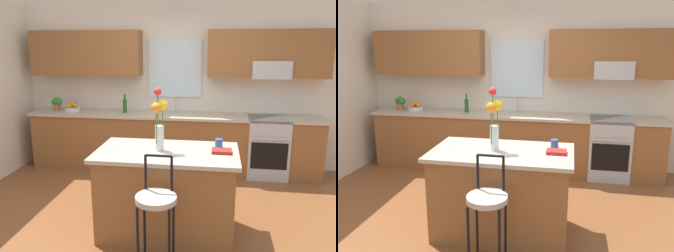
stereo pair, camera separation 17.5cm
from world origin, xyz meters
TOP-DOWN VIEW (x-y plane):
  - ground_plane at (0.00, 0.00)m, footprint 14.00×14.00m
  - back_wall_assembly at (0.03, 1.98)m, footprint 5.60×0.50m
  - counter_run at (0.00, 1.70)m, footprint 4.56×0.64m
  - sink_faucet at (0.04, 1.84)m, footprint 0.02×0.13m
  - oven_range at (1.46, 1.68)m, footprint 0.60×0.64m
  - kitchen_island at (0.20, -0.20)m, footprint 1.45×0.83m
  - bar_stool_near at (0.20, -0.82)m, footprint 0.36×0.36m
  - flower_vase at (0.12, -0.20)m, footprint 0.16×0.15m
  - mug_ceramic at (0.72, 0.01)m, footprint 0.08×0.08m
  - cookbook at (0.75, -0.18)m, footprint 0.20×0.15m
  - fruit_bowl_oranges at (-1.65, 1.70)m, footprint 0.24×0.24m
  - bottle_olive_oil at (-0.77, 1.70)m, footprint 0.06×0.06m
  - potted_plant_small at (-1.92, 1.70)m, footprint 0.19×0.13m

SIDE VIEW (x-z plane):
  - ground_plane at x=0.00m, z-range 0.00..0.00m
  - oven_range at x=1.46m, z-range 0.00..0.92m
  - kitchen_island at x=0.20m, z-range 0.00..0.92m
  - counter_run at x=0.00m, z-range 0.01..0.93m
  - bar_stool_near at x=0.20m, z-range 0.11..1.16m
  - cookbook at x=0.75m, z-range 0.92..0.95m
  - mug_ceramic at x=0.72m, z-range 0.92..1.01m
  - fruit_bowl_oranges at x=-1.65m, z-range 0.89..1.06m
  - bottle_olive_oil at x=-0.77m, z-range 0.89..1.18m
  - potted_plant_small at x=-1.92m, z-range 0.94..1.16m
  - sink_faucet at x=0.04m, z-range 0.95..1.18m
  - flower_vase at x=0.12m, z-range 0.93..1.57m
  - back_wall_assembly at x=0.03m, z-range 0.16..2.86m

